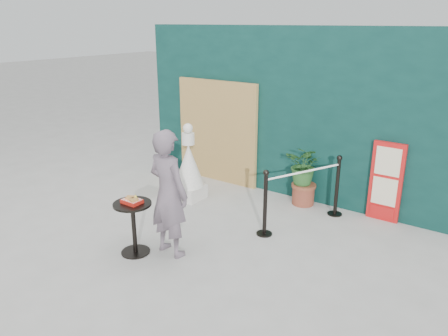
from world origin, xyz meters
TOP-DOWN VIEW (x-y plane):
  - ground at (0.00, 0.00)m, footprint 60.00×60.00m
  - back_wall at (0.00, 3.15)m, footprint 6.00×0.30m
  - bamboo_fence at (-1.40, 2.94)m, footprint 1.80×0.08m
  - woman at (-0.19, 0.18)m, footprint 0.68×0.48m
  - menu_board at (1.90, 2.95)m, footprint 0.50×0.07m
  - statue at (-1.22, 1.84)m, footprint 0.54×0.54m
  - cafe_table at (-0.59, -0.11)m, footprint 0.52×0.52m
  - food_basket at (-0.58, -0.11)m, footprint 0.26×0.19m
  - planter at (0.57, 2.80)m, footprint 0.63×0.55m
  - stanchion_barrier at (0.90, 2.05)m, footprint 0.84×1.54m

SIDE VIEW (x-z plane):
  - ground at x=0.00m, z-range 0.00..0.00m
  - stanchion_barrier at x=0.90m, z-range -0.02..1.01m
  - cafe_table at x=-0.59m, z-range 0.12..0.87m
  - statue at x=-1.22m, z-range -0.13..1.27m
  - planter at x=0.57m, z-range 0.09..1.16m
  - menu_board at x=1.90m, z-range 0.00..1.30m
  - food_basket at x=-0.58m, z-range 0.73..0.84m
  - woman at x=-0.19m, z-range 0.00..1.77m
  - bamboo_fence at x=-1.40m, z-range 0.00..2.00m
  - back_wall at x=0.00m, z-range 0.00..3.00m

